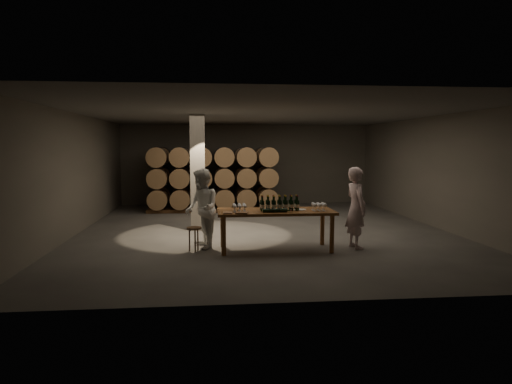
{
  "coord_description": "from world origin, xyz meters",
  "views": [
    {
      "loc": [
        -1.44,
        -12.52,
        2.31
      ],
      "look_at": [
        -0.23,
        -0.33,
        1.1
      ],
      "focal_mm": 32.0,
      "sensor_mm": 36.0,
      "label": 1
    }
  ],
  "objects": [
    {
      "name": "plate",
      "position": [
        0.54,
        -2.51,
        0.91
      ],
      "size": [
        0.29,
        0.29,
        0.02
      ],
      "primitive_type": "cylinder",
      "color": "white",
      "rests_on": "tasting_table"
    },
    {
      "name": "glass_cluster_left",
      "position": [
        -0.82,
        -2.57,
        1.02
      ],
      "size": [
        0.3,
        0.41,
        0.16
      ],
      "color": "silver",
      "rests_on": "tasting_table"
    },
    {
      "name": "person_man",
      "position": [
        1.85,
        -2.49,
        0.93
      ],
      "size": [
        0.55,
        0.74,
        1.86
      ],
      "primitive_type": "imported",
      "rotation": [
        0.0,
        0.0,
        1.74
      ],
      "color": "silver",
      "rests_on": "ground"
    },
    {
      "name": "glass_cluster_right",
      "position": [
        0.96,
        -2.63,
        1.02
      ],
      "size": [
        0.3,
        0.3,
        0.17
      ],
      "color": "silver",
      "rests_on": "tasting_table"
    },
    {
      "name": "bottle_cluster",
      "position": [
        0.08,
        -2.54,
        1.02
      ],
      "size": [
        0.87,
        0.24,
        0.34
      ],
      "color": "black",
      "rests_on": "tasting_table"
    },
    {
      "name": "tasting_table",
      "position": [
        0.0,
        -2.5,
        0.8
      ],
      "size": [
        2.6,
        1.1,
        0.9
      ],
      "color": "brown",
      "rests_on": "ground"
    },
    {
      "name": "notebook_corner",
      "position": [
        -1.09,
        -2.85,
        0.91
      ],
      "size": [
        0.21,
        0.26,
        0.02
      ],
      "primitive_type": "cube",
      "rotation": [
        0.0,
        0.0,
        -0.06
      ],
      "color": "brown",
      "rests_on": "tasting_table"
    },
    {
      "name": "person_woman",
      "position": [
        -1.65,
        -2.19,
        0.92
      ],
      "size": [
        0.9,
        1.04,
        1.83
      ],
      "primitive_type": "imported",
      "rotation": [
        0.0,
        0.0,
        -1.31
      ],
      "color": "white",
      "rests_on": "ground"
    },
    {
      "name": "lying_bottles",
      "position": [
        -0.06,
        -2.83,
        0.94
      ],
      "size": [
        0.64,
        0.09,
        0.09
      ],
      "color": "black",
      "rests_on": "tasting_table"
    },
    {
      "name": "notebook_near",
      "position": [
        -0.79,
        -2.93,
        0.92
      ],
      "size": [
        0.28,
        0.25,
        0.03
      ],
      "primitive_type": "cube",
      "rotation": [
        0.0,
        0.0,
        -0.23
      ],
      "color": "brown",
      "rests_on": "tasting_table"
    },
    {
      "name": "barrel_stack_front",
      "position": [
        -1.35,
        3.8,
        1.2
      ],
      "size": [
        4.7,
        0.95,
        2.31
      ],
      "color": "#52331C",
      "rests_on": "ground"
    },
    {
      "name": "room",
      "position": [
        -1.8,
        0.2,
        1.6
      ],
      "size": [
        12.0,
        12.0,
        12.0
      ],
      "color": "#4C4947",
      "rests_on": "ground"
    },
    {
      "name": "barrel_stack_back",
      "position": [
        -1.35,
        5.2,
        1.2
      ],
      "size": [
        4.7,
        0.95,
        2.31
      ],
      "color": "#52331C",
      "rests_on": "ground"
    },
    {
      "name": "stool",
      "position": [
        -1.82,
        -2.47,
        0.44
      ],
      "size": [
        0.33,
        0.33,
        0.54
      ],
      "rotation": [
        0.0,
        0.0,
        0.24
      ],
      "color": "#52331C",
      "rests_on": "ground"
    },
    {
      "name": "pen",
      "position": [
        -0.73,
        -2.89,
        0.91
      ],
      "size": [
        0.14,
        0.03,
        0.01
      ],
      "primitive_type": "cylinder",
      "rotation": [
        0.0,
        1.57,
        0.14
      ],
      "color": "black",
      "rests_on": "tasting_table"
    }
  ]
}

